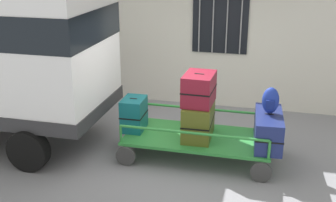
% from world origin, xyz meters
% --- Properties ---
extents(ground_plane, '(40.00, 40.00, 0.00)m').
position_xyz_m(ground_plane, '(0.00, 0.00, 0.00)').
color(ground_plane, gray).
extents(luggage_cart, '(2.56, 1.28, 0.39)m').
position_xyz_m(luggage_cart, '(0.24, -0.05, 0.33)').
color(luggage_cart, '#2D8438').
rests_on(luggage_cart, ground).
extents(cart_railing, '(2.45, 1.14, 0.32)m').
position_xyz_m(cart_railing, '(0.24, -0.05, 0.66)').
color(cart_railing, '#2D8438').
rests_on(cart_railing, luggage_cart).
extents(suitcase_left_bottom, '(0.40, 0.54, 0.58)m').
position_xyz_m(suitcase_left_bottom, '(-0.93, -0.02, 0.68)').
color(suitcase_left_bottom, '#0F5960').
rests_on(suitcase_left_bottom, luggage_cart).
extents(suitcase_midleft_bottom, '(0.50, 0.85, 0.61)m').
position_xyz_m(suitcase_midleft_bottom, '(0.24, -0.04, 0.69)').
color(suitcase_midleft_bottom, '#4C5119').
rests_on(suitcase_midleft_bottom, luggage_cart).
extents(suitcase_midleft_middle, '(0.51, 0.68, 0.52)m').
position_xyz_m(suitcase_midleft_middle, '(0.24, -0.07, 1.26)').
color(suitcase_midleft_middle, maroon).
rests_on(suitcase_midleft_middle, suitcase_midleft_bottom).
extents(suitcase_center_bottom, '(0.51, 1.09, 0.53)m').
position_xyz_m(suitcase_center_bottom, '(1.40, -0.05, 0.65)').
color(suitcase_center_bottom, navy).
rests_on(suitcase_center_bottom, luggage_cart).
extents(backpack, '(0.27, 0.22, 0.44)m').
position_xyz_m(backpack, '(1.40, -0.02, 1.13)').
color(backpack, navy).
rests_on(backpack, suitcase_center_bottom).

